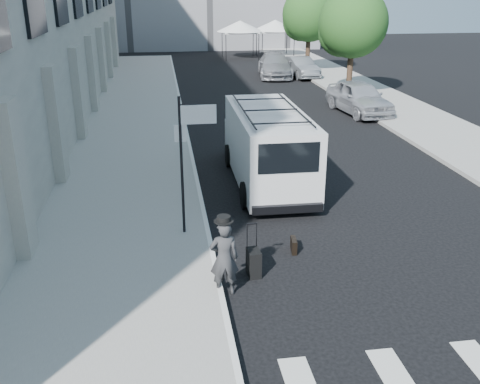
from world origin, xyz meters
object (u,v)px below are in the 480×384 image
object	(u,v)px
suitcase	(254,263)
cargo_van	(267,146)
parked_car_c	(275,65)
parked_car_a	(359,97)
briefcase	(294,245)
businessman	(224,258)
parked_car_b	(300,67)

from	to	relation	value
suitcase	cargo_van	bearing A→B (deg)	71.92
parked_car_c	parked_car_a	bearing A→B (deg)	-73.66
briefcase	suitcase	world-z (taller)	suitcase
briefcase	suitcase	xyz separation A→B (m)	(-1.16, -0.98, 0.15)
businessman	parked_car_b	distance (m)	28.47
businessman	suitcase	size ratio (longest dim) A/B	1.39
suitcase	parked_car_c	world-z (taller)	parked_car_c
parked_car_b	parked_car_c	xyz separation A→B (m)	(-1.70, 0.54, 0.10)
businessman	cargo_van	distance (m)	6.95
briefcase	parked_car_a	bearing A→B (deg)	70.78
suitcase	parked_car_c	distance (m)	27.73
businessman	briefcase	bearing A→B (deg)	-137.23
briefcase	cargo_van	bearing A→B (deg)	93.06
parked_car_c	suitcase	bearing A→B (deg)	-95.11
businessman	parked_car_a	bearing A→B (deg)	-116.84
parked_car_b	parked_car_c	size ratio (longest dim) A/B	0.77
suitcase	cargo_van	size ratio (longest dim) A/B	0.19
briefcase	cargo_van	xyz separation A→B (m)	(0.30, 4.95, 1.07)
briefcase	parked_car_b	world-z (taller)	parked_car_b
cargo_van	briefcase	bearing A→B (deg)	-93.05
parked_car_a	parked_car_c	xyz separation A→B (m)	(-1.80, 11.90, -0.02)
cargo_van	parked_car_b	bearing A→B (deg)	73.05
cargo_van	parked_car_a	size ratio (longest dim) A/B	1.35
cargo_van	parked_car_a	bearing A→B (deg)	55.06
cargo_van	parked_car_c	size ratio (longest dim) A/B	1.18
parked_car_a	parked_car_c	size ratio (longest dim) A/B	0.87
cargo_van	parked_car_c	bearing A→B (deg)	77.79
suitcase	parked_car_a	world-z (taller)	parked_car_a
parked_car_a	suitcase	bearing A→B (deg)	-124.43
businessman	parked_car_b	bearing A→B (deg)	-105.55
businessman	cargo_van	bearing A→B (deg)	-106.36
suitcase	parked_car_c	bearing A→B (deg)	72.85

